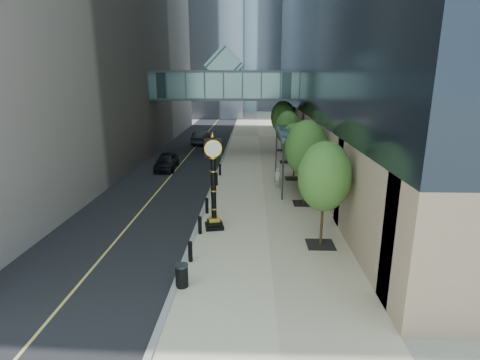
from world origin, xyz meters
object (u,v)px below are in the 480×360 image
Objects in this scene: trash_bin at (182,276)px; car_near at (167,161)px; car_far at (201,138)px; street_clock at (214,189)px; pedestrian at (277,177)px.

car_near is (-5.16, 20.36, 0.28)m from trash_bin.
car_far is at bearing 83.21° from car_near.
car_far reaches higher than trash_bin.
street_clock reaches higher than pedestrian.
car_far is at bearing -43.31° from pedestrian.
car_far is (1.28, 14.27, 0.04)m from car_near.
street_clock is 1.08× the size of car_far.
pedestrian is at bearing 52.01° from street_clock.
trash_bin is 21.01m from car_near.
pedestrian reaches higher than trash_bin.
trash_bin is at bearing 95.28° from pedestrian.
trash_bin is 0.58× the size of pedestrian.
street_clock reaches higher than trash_bin.
pedestrian reaches higher than car_near.
car_near is at bearing 100.38° from street_clock.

